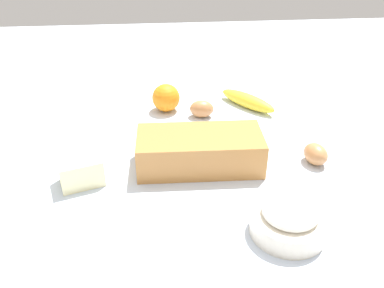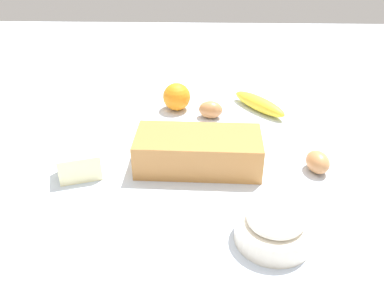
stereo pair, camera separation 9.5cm
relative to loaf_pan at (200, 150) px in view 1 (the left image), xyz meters
The scene contains 8 objects.
ground_plane 0.06m from the loaf_pan, 63.68° to the right, with size 2.40×2.40×0.02m, color silver.
loaf_pan is the anchor object (origin of this frame).
flour_bowl 0.27m from the loaf_pan, 120.93° to the left, with size 0.14×0.14×0.07m.
banana 0.34m from the loaf_pan, 120.49° to the right, with size 0.19×0.04×0.04m, color yellow.
orange_fruit 0.30m from the loaf_pan, 77.17° to the right, with size 0.08×0.08×0.08m, color orange.
butter_block 0.26m from the loaf_pan, ahead, with size 0.09×0.06×0.06m, color #F4EDB2.
egg_near_butter 0.24m from the loaf_pan, 97.34° to the right, with size 0.05×0.05×0.07m, color #B87D4B.
egg_beside_bowl 0.27m from the loaf_pan, behind, with size 0.05×0.05×0.06m, color #BC7F4D.
Camera 1 is at (0.07, 0.81, 0.53)m, focal length 38.45 mm.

